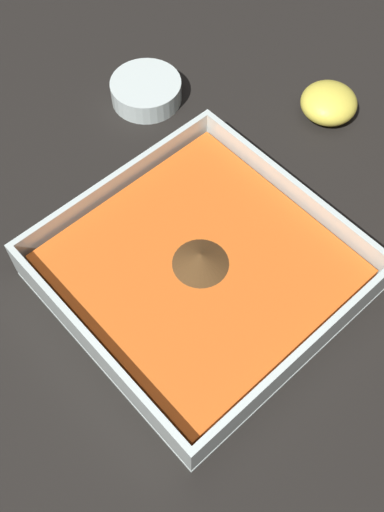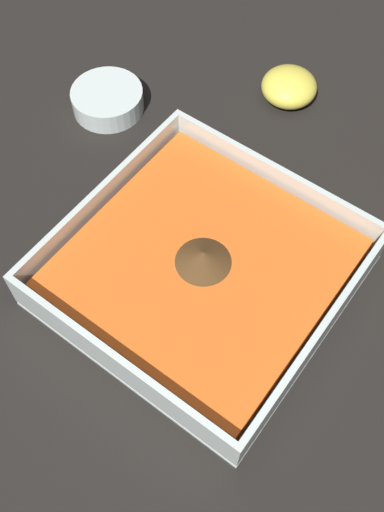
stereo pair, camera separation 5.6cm
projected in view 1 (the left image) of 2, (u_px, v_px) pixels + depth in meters
name	position (u px, v px, depth m)	size (l,w,h in m)	color
ground_plane	(207.00, 300.00, 0.57)	(4.00, 4.00, 0.00)	black
square_dish	(200.00, 272.00, 0.56)	(0.25, 0.25, 0.05)	silver
spice_bowl	(146.00, 91.00, 0.70)	(0.08, 0.08, 0.03)	silver
lemon_half	(329.00, 103.00, 0.68)	(0.06, 0.06, 0.04)	#EFDB4C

